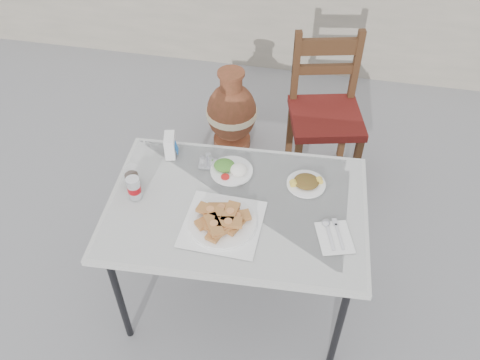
% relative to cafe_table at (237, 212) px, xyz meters
% --- Properties ---
extents(ground, '(80.00, 80.00, 0.00)m').
position_rel_cafe_table_xyz_m(ground, '(-0.09, 0.02, -0.70)').
color(ground, slate).
rests_on(ground, ground).
extents(cafe_table, '(1.29, 0.91, 0.75)m').
position_rel_cafe_table_xyz_m(cafe_table, '(0.00, 0.00, 0.00)').
color(cafe_table, black).
rests_on(cafe_table, ground).
extents(pide_plate, '(0.36, 0.36, 0.07)m').
position_rel_cafe_table_xyz_m(pide_plate, '(-0.04, -0.13, 0.09)').
color(pide_plate, white).
rests_on(pide_plate, cafe_table).
extents(salad_rice_plate, '(0.22, 0.22, 0.05)m').
position_rel_cafe_table_xyz_m(salad_rice_plate, '(-0.07, 0.22, 0.07)').
color(salad_rice_plate, white).
rests_on(salad_rice_plate, cafe_table).
extents(salad_chopped_plate, '(0.19, 0.19, 0.04)m').
position_rel_cafe_table_xyz_m(salad_chopped_plate, '(0.31, 0.20, 0.07)').
color(salad_chopped_plate, white).
rests_on(salad_chopped_plate, cafe_table).
extents(soda_can, '(0.07, 0.07, 0.12)m').
position_rel_cafe_table_xyz_m(soda_can, '(-0.49, -0.04, 0.11)').
color(soda_can, silver).
rests_on(soda_can, cafe_table).
extents(cola_glass, '(0.07, 0.07, 0.11)m').
position_rel_cafe_table_xyz_m(cola_glass, '(-0.53, 0.03, 0.10)').
color(cola_glass, white).
rests_on(cola_glass, cafe_table).
extents(napkin_holder, '(0.08, 0.11, 0.12)m').
position_rel_cafe_table_xyz_m(napkin_holder, '(-0.41, 0.29, 0.11)').
color(napkin_holder, white).
rests_on(napkin_holder, cafe_table).
extents(condiment_caddy, '(0.10, 0.08, 0.07)m').
position_rel_cafe_table_xyz_m(condiment_caddy, '(-0.20, 0.24, 0.08)').
color(condiment_caddy, silver).
rests_on(condiment_caddy, cafe_table).
extents(cutlery_napkin, '(0.20, 0.23, 0.01)m').
position_rel_cafe_table_xyz_m(cutlery_napkin, '(0.47, -0.10, 0.06)').
color(cutlery_napkin, white).
rests_on(cutlery_napkin, cafe_table).
extents(chair, '(0.55, 0.55, 1.02)m').
position_rel_cafe_table_xyz_m(chair, '(0.36, 1.12, -0.17)').
color(chair, '#341F0E').
rests_on(chair, ground).
extents(terracotta_urn, '(0.37, 0.37, 0.64)m').
position_rel_cafe_table_xyz_m(terracotta_urn, '(-0.31, 1.28, -0.40)').
color(terracotta_urn, brown).
rests_on(terracotta_urn, ground).
extents(back_wall, '(6.00, 0.25, 1.20)m').
position_rel_cafe_table_xyz_m(back_wall, '(-0.09, 2.52, -0.10)').
color(back_wall, '#A39887').
rests_on(back_wall, ground).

